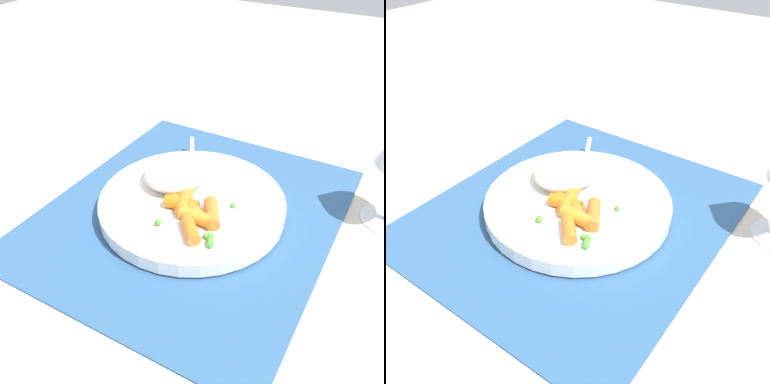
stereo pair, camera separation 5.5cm
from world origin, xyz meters
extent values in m
plane|color=beige|center=(0.00, 0.00, 0.00)|extent=(2.40, 2.40, 0.00)
cube|color=#2D5684|center=(0.00, 0.00, 0.00)|extent=(0.42, 0.36, 0.01)
cylinder|color=white|center=(0.00, 0.00, 0.02)|extent=(0.25, 0.25, 0.02)
ellipsoid|color=beige|center=(-0.02, -0.04, 0.04)|extent=(0.10, 0.09, 0.03)
cylinder|color=orange|center=(0.02, 0.00, 0.03)|extent=(0.05, 0.03, 0.02)
cylinder|color=orange|center=(0.04, 0.03, 0.03)|extent=(0.02, 0.05, 0.02)
cylinder|color=orange|center=(0.02, 0.01, 0.03)|extent=(0.04, 0.05, 0.02)
cylinder|color=orange|center=(0.03, 0.00, 0.03)|extent=(0.02, 0.05, 0.02)
cylinder|color=orange|center=(0.02, 0.00, 0.03)|extent=(0.02, 0.05, 0.01)
cylinder|color=orange|center=(0.02, 0.04, 0.03)|extent=(0.05, 0.04, 0.02)
cylinder|color=orange|center=(0.06, 0.03, 0.03)|extent=(0.04, 0.04, 0.02)
sphere|color=green|center=(0.03, 0.04, 0.03)|extent=(0.01, 0.01, 0.01)
sphere|color=green|center=(0.02, 0.00, 0.03)|extent=(0.01, 0.01, 0.01)
sphere|color=#579A3C|center=(-0.01, 0.06, 0.03)|extent=(0.01, 0.01, 0.01)
sphere|color=#53972F|center=(0.07, -0.01, 0.03)|extent=(0.01, 0.01, 0.01)
sphere|color=#559744|center=(0.03, 0.02, 0.03)|extent=(0.01, 0.01, 0.01)
sphere|color=#55A53E|center=(0.06, 0.05, 0.03)|extent=(0.01, 0.01, 0.01)
sphere|color=#509E3A|center=(0.06, 0.06, 0.03)|extent=(0.01, 0.01, 0.01)
sphere|color=#599C30|center=(0.07, 0.06, 0.03)|extent=(0.01, 0.01, 0.01)
sphere|color=green|center=(0.07, 0.06, 0.03)|extent=(0.01, 0.01, 0.01)
sphere|color=green|center=(0.07, 0.06, 0.03)|extent=(0.01, 0.01, 0.01)
cube|color=silver|center=(0.01, 0.01, 0.03)|extent=(0.05, 0.04, 0.01)
cube|color=silver|center=(-0.07, -0.04, 0.03)|extent=(0.13, 0.08, 0.01)
camera|label=1|loc=(0.40, 0.22, 0.36)|focal=40.30mm
camera|label=2|loc=(0.37, 0.27, 0.36)|focal=40.30mm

